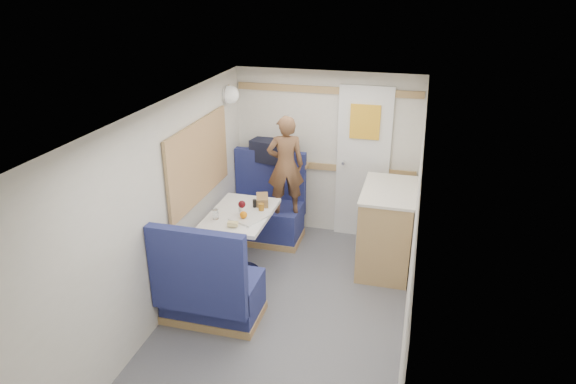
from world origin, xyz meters
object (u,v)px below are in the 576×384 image
(bench_far, at_px, (266,214))
(wine_glass, at_px, (242,205))
(bench_near, at_px, (210,293))
(orange_fruit, at_px, (243,215))
(tumbler_left, at_px, (216,214))
(bread_loaf, at_px, (262,200))
(beer_glass, at_px, (261,208))
(dome_light, at_px, (230,95))
(pepper_grinder, at_px, (255,204))
(dinette_table, at_px, (241,226))
(person, at_px, (286,165))
(cheese_block, at_px, (233,224))
(tray, at_px, (250,216))
(salt_grinder, at_px, (240,209))
(duffel_bag, at_px, (274,151))
(galley_counter, at_px, (386,228))

(bench_far, xyz_separation_m, wine_glass, (0.05, -0.93, 0.54))
(bench_near, bearing_deg, orange_fruit, 82.79)
(bench_far, height_order, bench_near, same)
(tumbler_left, distance_m, bread_loaf, 0.58)
(beer_glass, height_order, bread_loaf, bread_loaf)
(dome_light, relative_size, pepper_grinder, 1.90)
(dinette_table, xyz_separation_m, bench_far, (-0.00, 0.86, -0.27))
(bread_loaf, bearing_deg, person, 72.04)
(bench_near, height_order, orange_fruit, bench_near)
(beer_glass, relative_size, pepper_grinder, 0.88)
(cheese_block, distance_m, beer_glass, 0.43)
(tray, bearing_deg, bench_near, -99.88)
(orange_fruit, distance_m, salt_grinder, 0.16)
(duffel_bag, xyz_separation_m, bread_loaf, (0.12, -0.86, -0.26))
(bench_near, height_order, cheese_block, bench_near)
(person, bearing_deg, bench_near, 58.83)
(beer_glass, xyz_separation_m, salt_grinder, (-0.20, -0.09, 0.00))
(cheese_block, bearing_deg, bench_near, -94.49)
(tray, bearing_deg, wine_glass, 173.38)
(tray, bearing_deg, orange_fruit, -123.00)
(duffel_bag, relative_size, cheese_block, 5.37)
(dinette_table, bearing_deg, salt_grinder, -64.55)
(bread_loaf, bearing_deg, duffel_bag, 97.84)
(bench_near, distance_m, wine_glass, 0.96)
(bench_near, xyz_separation_m, orange_fruit, (0.09, 0.71, 0.48))
(galley_counter, xyz_separation_m, tray, (-1.33, -0.63, 0.26))
(bench_far, bearing_deg, dinette_table, -90.00)
(wine_glass, relative_size, bread_loaf, 0.74)
(person, distance_m, bread_loaf, 0.52)
(bench_far, distance_m, orange_fruit, 1.12)
(bench_near, height_order, galley_counter, bench_near)
(cheese_block, bearing_deg, bread_loaf, 79.20)
(dome_light, xyz_separation_m, bread_loaf, (0.55, -0.59, -0.98))
(tumbler_left, xyz_separation_m, bread_loaf, (0.35, 0.47, -0.00))
(dome_light, bearing_deg, cheese_block, -69.87)
(galley_counter, relative_size, pepper_grinder, 8.72)
(tray, bearing_deg, galley_counter, 25.30)
(duffel_bag, bearing_deg, bench_near, -79.68)
(dinette_table, distance_m, bench_far, 0.90)
(galley_counter, relative_size, duffel_bag, 1.68)
(person, height_order, pepper_grinder, person)
(cheese_block, bearing_deg, duffel_bag, 90.18)
(duffel_bag, distance_m, wine_glass, 1.20)
(bench_far, relative_size, pepper_grinder, 9.96)
(tumbler_left, bearing_deg, beer_glass, 34.70)
(dinette_table, distance_m, cheese_block, 0.38)
(pepper_grinder, bearing_deg, bread_loaf, 73.37)
(tumbler_left, bearing_deg, galley_counter, 24.39)
(galley_counter, xyz_separation_m, duffel_bag, (-1.43, 0.57, 0.56))
(dome_light, bearing_deg, wine_glass, -64.59)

